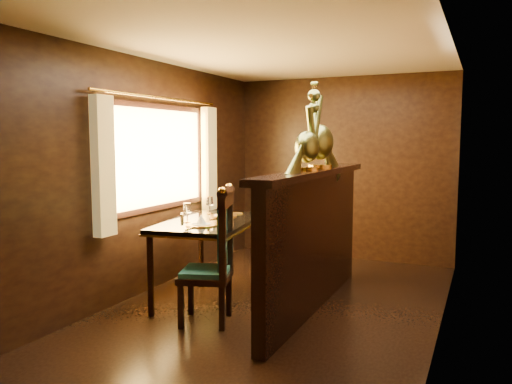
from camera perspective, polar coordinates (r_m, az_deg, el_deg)
ground at (r=4.90m, az=1.70°, el=-13.60°), size 5.00×5.00×0.00m
room_shell at (r=4.67m, az=0.88°, el=5.23°), size 3.04×5.04×2.52m
partition at (r=4.88m, az=6.60°, el=-5.05°), size 0.26×2.70×1.36m
dining_table at (r=5.14m, az=-5.36°, el=-4.05°), size 1.05×1.51×1.02m
chair_left at (r=4.48m, az=-4.36°, el=-6.83°), size 0.57×0.59×1.25m
chair_right at (r=5.31m, az=3.89°, el=-4.92°), size 0.55×0.57×1.23m
peacock_left at (r=4.57m, az=5.88°, el=6.74°), size 0.22×0.58×0.69m
peacock_right at (r=4.93m, az=7.36°, el=7.43°), size 0.26×0.69×0.82m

